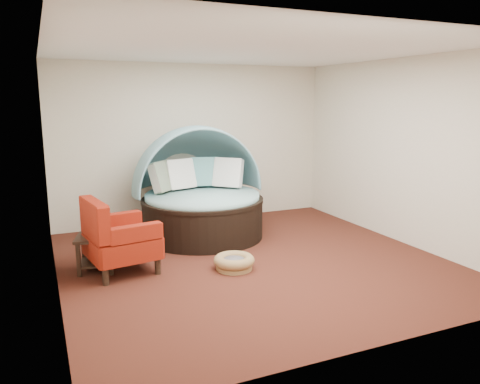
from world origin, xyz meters
name	(u,v)px	position (x,y,z in m)	size (l,w,h in m)	color
floor	(253,261)	(0.00, 0.00, 0.00)	(5.00, 5.00, 0.00)	#4E2116
wall_back	(194,144)	(0.00, 2.50, 1.40)	(5.00, 5.00, 0.00)	beige
wall_front	(382,195)	(0.00, -2.50, 1.40)	(5.00, 5.00, 0.00)	beige
wall_left	(49,171)	(-2.50, 0.00, 1.40)	(5.00, 5.00, 0.00)	beige
wall_right	(402,152)	(2.50, 0.00, 1.40)	(5.00, 5.00, 0.00)	beige
ceiling	(254,49)	(0.00, 0.00, 2.80)	(5.00, 5.00, 0.00)	white
canopy_daybed	(200,185)	(-0.24, 1.52, 0.82)	(2.10, 1.96, 1.78)	black
pet_basket	(234,262)	(-0.36, -0.17, 0.10)	(0.60, 0.60, 0.19)	olive
red_armchair	(117,238)	(-1.76, 0.32, 0.45)	(0.95, 0.96, 0.98)	black
side_table	(97,248)	(-2.00, 0.49, 0.30)	(0.59, 0.59, 0.47)	black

